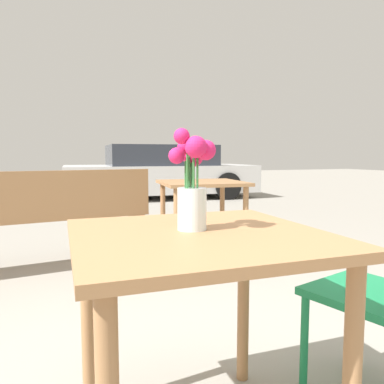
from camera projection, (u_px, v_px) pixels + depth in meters
The scene contains 5 objects.
table_front at pixel (199, 270), 1.18m from camera, with size 0.79×0.78×0.74m.
flower_vase at pixel (193, 184), 1.19m from camera, with size 0.14×0.16×0.32m.
bench_near at pixel (50, 216), 3.16m from camera, with size 1.73×0.54×0.85m.
table_back at pixel (202, 194), 3.52m from camera, with size 0.83×0.81×0.73m.
parked_car at pixel (160, 173), 8.65m from camera, with size 4.37×2.12×1.20m.
Camera 1 is at (-0.44, -1.06, 0.97)m, focal length 35.00 mm.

